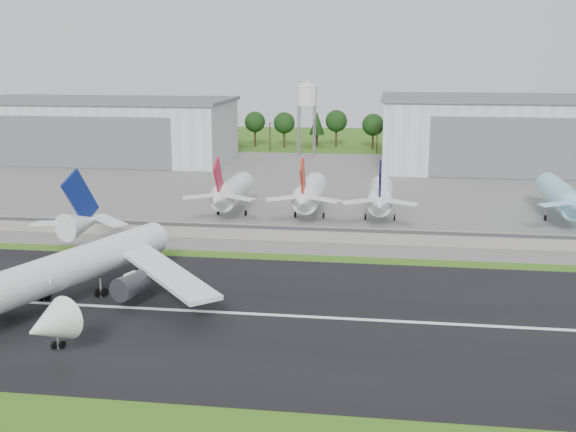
% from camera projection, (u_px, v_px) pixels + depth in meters
% --- Properties ---
extents(ground, '(600.00, 600.00, 0.00)m').
position_uv_depth(ground, '(188.00, 336.00, 102.91)').
color(ground, '#355D16').
rests_on(ground, ground).
extents(runway, '(320.00, 60.00, 0.10)m').
position_uv_depth(runway, '(206.00, 312.00, 112.55)').
color(runway, black).
rests_on(runway, ground).
extents(runway_centerline, '(220.00, 1.00, 0.02)m').
position_uv_depth(runway_centerline, '(206.00, 311.00, 112.54)').
color(runway_centerline, white).
rests_on(runway_centerline, runway).
extents(apron, '(320.00, 150.00, 0.10)m').
position_uv_depth(apron, '(297.00, 187.00, 218.76)').
color(apron, slate).
rests_on(apron, ground).
extents(blast_fence, '(240.00, 0.61, 3.50)m').
position_uv_depth(blast_fence, '(258.00, 232.00, 155.60)').
color(blast_fence, gray).
rests_on(blast_fence, ground).
extents(hangar_west, '(97.00, 44.00, 23.20)m').
position_uv_depth(hangar_west, '(102.00, 130.00, 270.75)').
color(hangar_west, silver).
rests_on(hangar_west, ground).
extents(hangar_east, '(102.00, 47.00, 25.20)m').
position_uv_depth(hangar_east, '(530.00, 133.00, 248.90)').
color(hangar_east, silver).
rests_on(hangar_east, ground).
extents(water_tower, '(8.40, 8.40, 29.40)m').
position_uv_depth(water_tower, '(307.00, 93.00, 276.83)').
color(water_tower, '#99999E').
rests_on(water_tower, ground).
extents(utility_poles, '(230.00, 3.00, 12.00)m').
position_uv_depth(utility_poles, '(323.00, 152.00, 296.01)').
color(utility_poles, black).
rests_on(utility_poles, ground).
extents(treeline, '(320.00, 16.00, 22.00)m').
position_uv_depth(treeline, '(326.00, 147.00, 310.49)').
color(treeline, black).
rests_on(treeline, ground).
extents(main_airliner, '(54.09, 57.59, 18.17)m').
position_uv_depth(main_airliner, '(69.00, 277.00, 114.16)').
color(main_airliner, white).
rests_on(main_airliner, runway).
extents(parked_jet_red_a, '(7.36, 31.29, 16.73)m').
position_uv_depth(parked_jet_red_a, '(230.00, 192.00, 177.00)').
color(parked_jet_red_a, silver).
rests_on(parked_jet_red_a, ground).
extents(parked_jet_red_b, '(7.36, 31.29, 16.87)m').
position_uv_depth(parked_jet_red_b, '(309.00, 194.00, 174.28)').
color(parked_jet_red_b, white).
rests_on(parked_jet_red_b, ground).
extents(parked_jet_navy, '(7.36, 31.29, 16.67)m').
position_uv_depth(parked_jet_navy, '(380.00, 197.00, 171.89)').
color(parked_jet_navy, white).
rests_on(parked_jet_navy, ground).
extents(parked_jet_skyblue, '(7.36, 37.29, 16.92)m').
position_uv_depth(parked_jet_skyblue, '(564.00, 197.00, 170.71)').
color(parked_jet_skyblue, '#93E1FF').
rests_on(parked_jet_skyblue, ground).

